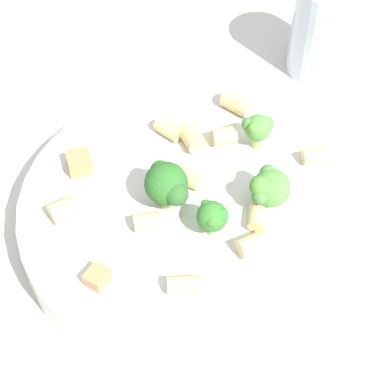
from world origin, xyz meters
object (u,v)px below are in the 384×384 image
(rigatoni_5, at_px, (315,156))
(chicken_chunk_0, at_px, (80,163))
(rigatoni_10, at_px, (186,177))
(broccoli_floret_1, at_px, (167,184))
(rigatoni_6, at_px, (184,285))
(rigatoni_2, at_px, (192,138))
(drinking_glass, at_px, (324,35))
(rigatoni_4, at_px, (146,221))
(rigatoni_3, at_px, (237,104))
(rigatoni_9, at_px, (63,210))
(chicken_chunk_1, at_px, (97,277))
(broccoli_floret_3, at_px, (269,187))
(rigatoni_7, at_px, (253,244))
(pasta_bowl, at_px, (192,212))
(rigatoni_0, at_px, (169,129))
(broccoli_floret_0, at_px, (213,216))
(rigatoni_8, at_px, (224,136))
(rigatoni_1, at_px, (257,217))
(broccoli_floret_2, at_px, (258,128))

(rigatoni_5, bearing_deg, chicken_chunk_0, 101.36)
(rigatoni_5, relative_size, rigatoni_10, 0.90)
(broccoli_floret_1, bearing_deg, rigatoni_6, -161.50)
(rigatoni_2, xyz_separation_m, drinking_glass, (0.18, -0.11, -0.01))
(rigatoni_4, xyz_separation_m, rigatoni_6, (-0.05, -0.04, -0.00))
(rigatoni_3, bearing_deg, rigatoni_9, 139.41)
(rigatoni_9, height_order, drinking_glass, drinking_glass)
(rigatoni_4, bearing_deg, chicken_chunk_1, 154.81)
(broccoli_floret_3, relative_size, rigatoni_7, 1.50)
(broccoli_floret_1, distance_m, chicken_chunk_0, 0.09)
(pasta_bowl, relative_size, rigatoni_0, 11.60)
(broccoli_floret_0, xyz_separation_m, rigatoni_9, (-0.00, 0.12, -0.01))
(rigatoni_4, distance_m, chicken_chunk_1, 0.06)
(rigatoni_3, relative_size, chicken_chunk_0, 1.32)
(rigatoni_5, distance_m, chicken_chunk_0, 0.21)
(broccoli_floret_0, height_order, drinking_glass, drinking_glass)
(rigatoni_2, bearing_deg, rigatoni_7, -148.72)
(rigatoni_9, bearing_deg, chicken_chunk_1, -143.18)
(rigatoni_7, distance_m, rigatoni_8, 0.12)
(rigatoni_5, height_order, rigatoni_9, rigatoni_9)
(rigatoni_3, bearing_deg, rigatoni_1, -166.84)
(rigatoni_6, xyz_separation_m, chicken_chunk_0, (0.11, 0.11, 0.00))
(rigatoni_6, bearing_deg, chicken_chunk_1, 92.76)
(rigatoni_3, relative_size, rigatoni_9, 1.31)
(pasta_bowl, distance_m, rigatoni_0, 0.08)
(broccoli_floret_3, height_order, rigatoni_4, broccoli_floret_3)
(pasta_bowl, relative_size, chicken_chunk_0, 13.57)
(broccoli_floret_3, height_order, rigatoni_10, broccoli_floret_3)
(pasta_bowl, distance_m, rigatoni_10, 0.03)
(rigatoni_1, relative_size, rigatoni_7, 0.91)
(rigatoni_3, xyz_separation_m, rigatoni_4, (-0.15, 0.06, -0.00))
(rigatoni_0, relative_size, rigatoni_3, 0.88)
(broccoli_floret_3, bearing_deg, rigatoni_8, 34.19)
(rigatoni_8, xyz_separation_m, rigatoni_10, (-0.05, 0.03, -0.00))
(broccoli_floret_3, distance_m, rigatoni_3, 0.12)
(rigatoni_1, distance_m, rigatoni_7, 0.03)
(rigatoni_10, bearing_deg, chicken_chunk_1, 154.79)
(rigatoni_4, xyz_separation_m, rigatoni_7, (-0.01, -0.09, 0.00))
(broccoli_floret_0, xyz_separation_m, rigatoni_4, (-0.00, 0.05, -0.01))
(rigatoni_0, xyz_separation_m, rigatoni_7, (-0.12, -0.09, 0.00))
(rigatoni_7, distance_m, rigatoni_9, 0.16)
(rigatoni_2, height_order, rigatoni_10, rigatoni_2)
(broccoli_floret_3, height_order, rigatoni_1, broccoli_floret_3)
(chicken_chunk_1, relative_size, drinking_glass, 0.17)
(pasta_bowl, xyz_separation_m, broccoli_floret_0, (-0.03, -0.02, 0.04))
(broccoli_floret_3, xyz_separation_m, rigatoni_8, (0.07, 0.04, -0.01))
(pasta_bowl, relative_size, rigatoni_2, 11.37)
(rigatoni_7, bearing_deg, rigatoni_8, 17.95)
(broccoli_floret_2, relative_size, rigatoni_3, 1.22)
(pasta_bowl, distance_m, chicken_chunk_1, 0.11)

